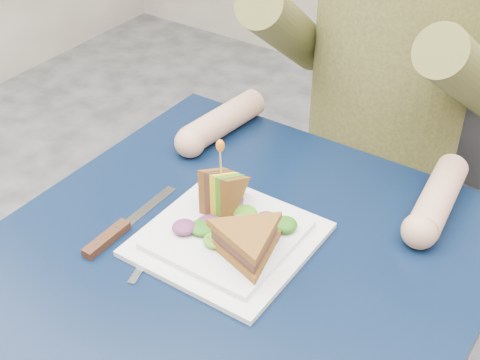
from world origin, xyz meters
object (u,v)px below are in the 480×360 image
Objects in this scene: diner at (393,27)px; sandwich_flat at (248,242)px; chair at (391,156)px; table at (237,286)px; knife at (115,232)px; fork at (155,247)px; sandwich_upright at (221,192)px; plate at (228,237)px.

diner is 0.59m from sandwich_flat.
sandwich_flat is (0.03, -0.68, 0.23)m from chair.
table is 3.39× the size of knife.
chair is 0.72m from sandwich_flat.
table is at bearing 31.66° from fork.
sandwich_upright is at bearing 48.97° from knife.
sandwich_flat is at bearing -35.19° from sandwich_upright.
diner is at bearing 82.10° from sandwich_upright.
chair reaches higher than sandwich_flat.
chair reaches higher than knife.
table is 0.22m from knife.
sandwich_upright is at bearing -97.90° from diner.
plate is 0.08m from sandwich_upright.
sandwich_flat is at bearing -26.56° from table.
table is 0.09m from plate.
table is at bearing -90.00° from diner.
diner is 4.30× the size of sandwich_flat.
sandwich_upright is (-0.07, -0.50, -0.13)m from diner.
sandwich_flat is at bearing -86.98° from diner.
fork is (-0.11, -0.62, -0.18)m from diner.
diner is at bearing 79.74° from fork.
chair is 0.69m from plate.
fork reaches higher than table.
table is 0.68m from chair.
plate reaches higher than fork.
plate is 1.50× the size of sandwich_flat.
chair is 1.25× the size of diner.
table is 1.01× the size of diner.
chair is 0.77m from fork.
sandwich_flat is (0.03, -0.57, -0.14)m from diner.
fork is at bearing -137.83° from plate.
table is 0.16m from fork.
sandwich_flat is 0.16m from fork.
knife reaches higher than table.
table is 0.81× the size of chair.
diner is 4.21× the size of fork.
diner is 5.96× the size of sandwich_upright.
sandwich_flat is at bearing 20.93° from fork.
sandwich_flat is at bearing -87.48° from chair.
plate is 1.47× the size of fork.
plate is (-0.02, -0.54, -0.18)m from diner.
diner is 0.57m from plate.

